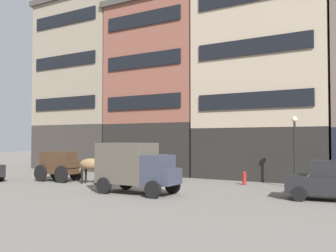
{
  "coord_description": "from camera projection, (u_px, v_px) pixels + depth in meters",
  "views": [
    {
      "loc": [
        12.44,
        -17.4,
        2.84
      ],
      "look_at": [
        0.88,
        1.92,
        3.6
      ],
      "focal_mm": 40.28,
      "sensor_mm": 36.0,
      "label": 1
    }
  ],
  "objects": [
    {
      "name": "ground_plane",
      "position": [
        137.0,
        189.0,
        21.21
      ],
      "size": [
        120.0,
        120.0,
        0.0
      ],
      "primitive_type": "plane",
      "color": "slate"
    },
    {
      "name": "building_far_left",
      "position": [
        86.0,
        84.0,
        36.39
      ],
      "size": [
        9.26,
        5.98,
        16.16
      ],
      "color": "#38332D",
      "rests_on": "ground_plane"
    },
    {
      "name": "building_center_left",
      "position": [
        161.0,
        87.0,
        31.94
      ],
      "size": [
        8.65,
        5.98,
        14.44
      ],
      "color": "black",
      "rests_on": "ground_plane"
    },
    {
      "name": "building_center_right",
      "position": [
        264.0,
        51.0,
        27.46
      ],
      "size": [
        9.79,
        5.98,
        18.45
      ],
      "color": "black",
      "rests_on": "ground_plane"
    },
    {
      "name": "cargo_wagon",
      "position": [
        59.0,
        164.0,
        25.2
      ],
      "size": [
        2.99,
        1.69,
        1.98
      ],
      "color": "#3D2819",
      "rests_on": "ground_plane"
    },
    {
      "name": "draft_horse",
      "position": [
        92.0,
        164.0,
        23.69
      ],
      "size": [
        2.35,
        0.71,
        2.3
      ],
      "color": "#937047",
      "rests_on": "ground_plane"
    },
    {
      "name": "delivery_truck_near",
      "position": [
        136.0,
        166.0,
        19.58
      ],
      "size": [
        4.36,
        2.15,
        2.62
      ],
      "color": "#333847",
      "rests_on": "ground_plane"
    },
    {
      "name": "sedan_light",
      "position": [
        329.0,
        181.0,
        17.31
      ],
      "size": [
        3.86,
        2.21,
        1.83
      ],
      "color": "black",
      "rests_on": "ground_plane"
    },
    {
      "name": "pedestrian_officer",
      "position": [
        165.0,
        166.0,
        26.04
      ],
      "size": [
        0.5,
        0.5,
        1.79
      ],
      "color": "#38332D",
      "rests_on": "ground_plane"
    },
    {
      "name": "streetlamp_curbside",
      "position": [
        295.0,
        142.0,
        21.53
      ],
      "size": [
        0.32,
        0.32,
        4.12
      ],
      "color": "black",
      "rests_on": "ground_plane"
    },
    {
      "name": "fire_hydrant_curbside",
      "position": [
        244.0,
        178.0,
        23.18
      ],
      "size": [
        0.24,
        0.24,
        0.83
      ],
      "color": "maroon",
      "rests_on": "ground_plane"
    }
  ]
}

